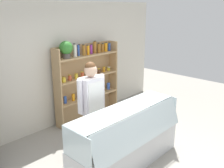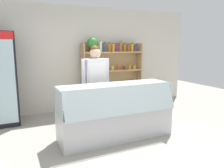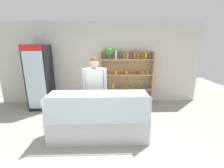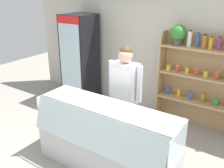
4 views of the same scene
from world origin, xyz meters
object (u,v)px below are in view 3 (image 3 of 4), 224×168
drinks_fridge (40,78)px  deli_display_case (99,124)px  shelving_unit (124,72)px  shop_clerk (95,85)px

drinks_fridge → deli_display_case: (1.90, -1.69, -0.68)m
shelving_unit → deli_display_case: bearing=-111.5°
deli_display_case → shop_clerk: shop_clerk is taller
shelving_unit → deli_display_case: 2.22m
shelving_unit → shop_clerk: shelving_unit is taller
drinks_fridge → deli_display_case: size_ratio=0.95×
shop_clerk → drinks_fridge: bearing=151.1°
drinks_fridge → deli_display_case: bearing=-41.6°
shelving_unit → shop_clerk: 1.52m
shelving_unit → shop_clerk: bearing=-125.6°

